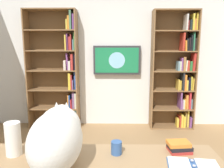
% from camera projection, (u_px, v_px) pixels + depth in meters
% --- Properties ---
extents(wall_back, '(4.52, 0.06, 2.70)m').
position_uv_depth(wall_back, '(113.00, 54.00, 4.09)').
color(wall_back, silver).
rests_on(wall_back, ground).
extents(bookshelf_left, '(0.78, 0.28, 2.10)m').
position_uv_depth(bookshelf_left, '(178.00, 72.00, 3.96)').
color(bookshelf_left, brown).
rests_on(bookshelf_left, ground).
extents(bookshelf_right, '(0.90, 0.28, 2.12)m').
position_uv_depth(bookshelf_right, '(59.00, 71.00, 4.00)').
color(bookshelf_right, brown).
rests_on(bookshelf_right, ground).
extents(wall_mounted_tv, '(0.85, 0.07, 0.52)m').
position_uv_depth(wall_mounted_tv, '(117.00, 60.00, 4.03)').
color(wall_mounted_tv, '#333338').
extents(cat, '(0.33, 0.66, 0.40)m').
position_uv_depth(cat, '(57.00, 137.00, 1.43)').
color(cat, white).
rests_on(cat, desk).
extents(open_binder, '(0.36, 0.26, 0.02)m').
position_uv_depth(open_binder, '(194.00, 167.00, 1.43)').
color(open_binder, '#335999').
rests_on(open_binder, desk).
extents(paper_towel_roll, '(0.11, 0.11, 0.24)m').
position_uv_depth(paper_towel_roll, '(13.00, 139.00, 1.59)').
color(paper_towel_roll, white).
rests_on(paper_towel_roll, desk).
extents(coffee_mug, '(0.08, 0.08, 0.10)m').
position_uv_depth(coffee_mug, '(116.00, 148.00, 1.61)').
color(coffee_mug, '#335999').
rests_on(coffee_mug, desk).
extents(desk_book_stack, '(0.18, 0.15, 0.08)m').
position_uv_depth(desk_book_stack, '(179.00, 147.00, 1.65)').
color(desk_book_stack, '#B7332D').
rests_on(desk_book_stack, desk).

